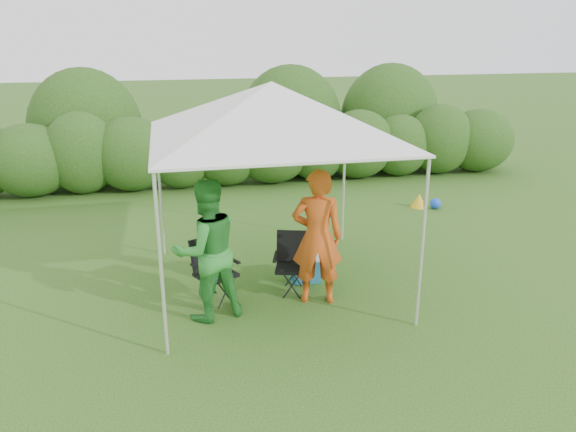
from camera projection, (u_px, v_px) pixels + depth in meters
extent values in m
plane|color=#3A651F|center=(280.00, 300.00, 7.53)|extent=(70.00, 70.00, 0.00)
ellipsoid|color=#2C5319|center=(30.00, 160.00, 11.98)|extent=(1.80, 1.53, 1.57)
cylinder|color=#382616|center=(34.00, 189.00, 12.18)|extent=(0.12, 0.12, 0.30)
ellipsoid|color=#2C5319|center=(81.00, 153.00, 12.15)|extent=(1.58, 1.34, 1.80)
cylinder|color=#382616|center=(85.00, 186.00, 12.39)|extent=(0.12, 0.12, 0.30)
ellipsoid|color=#2C5319|center=(132.00, 154.00, 12.39)|extent=(1.72, 1.47, 1.65)
cylinder|color=#382616|center=(135.00, 184.00, 12.61)|extent=(0.12, 0.12, 0.30)
ellipsoid|color=#2C5319|center=(181.00, 155.00, 12.63)|extent=(1.50, 1.28, 1.50)
cylinder|color=#382616|center=(182.00, 181.00, 12.82)|extent=(0.12, 0.12, 0.30)
ellipsoid|color=#2C5319|center=(227.00, 148.00, 12.81)|extent=(1.65, 1.40, 1.73)
cylinder|color=#382616|center=(228.00, 179.00, 13.04)|extent=(0.12, 0.12, 0.30)
ellipsoid|color=#2C5319|center=(273.00, 150.00, 13.05)|extent=(1.80, 1.53, 1.57)
cylinder|color=#382616|center=(273.00, 176.00, 13.25)|extent=(0.12, 0.12, 0.30)
ellipsoid|color=#2C5319|center=(316.00, 143.00, 13.23)|extent=(1.58, 1.34, 1.80)
cylinder|color=#382616|center=(316.00, 174.00, 13.47)|extent=(0.12, 0.12, 0.30)
ellipsoid|color=#2C5319|center=(359.00, 144.00, 13.47)|extent=(1.72, 1.47, 1.65)
cylinder|color=#382616|center=(358.00, 171.00, 13.68)|extent=(0.12, 0.12, 0.30)
ellipsoid|color=#2C5319|center=(400.00, 145.00, 13.71)|extent=(1.50, 1.28, 1.50)
cylinder|color=#382616|center=(398.00, 169.00, 13.90)|extent=(0.12, 0.12, 0.30)
ellipsoid|color=#2C5319|center=(440.00, 139.00, 13.89)|extent=(1.65, 1.40, 1.73)
cylinder|color=#382616|center=(438.00, 167.00, 14.11)|extent=(0.12, 0.12, 0.30)
ellipsoid|color=#2C5319|center=(478.00, 140.00, 14.13)|extent=(1.80, 1.53, 1.57)
cylinder|color=#382616|center=(476.00, 165.00, 14.33)|extent=(0.12, 0.12, 0.30)
cylinder|color=silver|center=(161.00, 268.00, 5.96)|extent=(0.04, 0.04, 2.10)
cylinder|color=silver|center=(422.00, 245.00, 6.58)|extent=(0.04, 0.04, 2.10)
cylinder|color=silver|center=(160.00, 192.00, 8.74)|extent=(0.04, 0.04, 2.10)
cylinder|color=silver|center=(344.00, 181.00, 9.35)|extent=(0.04, 0.04, 2.10)
cube|color=white|center=(272.00, 137.00, 7.32)|extent=(3.10, 3.10, 0.03)
pyramid|color=white|center=(272.00, 109.00, 7.20)|extent=(3.10, 3.10, 0.70)
cube|color=black|center=(293.00, 268.00, 7.65)|extent=(0.55, 0.53, 0.04)
cube|color=black|center=(294.00, 246.00, 7.76)|extent=(0.47, 0.25, 0.43)
cube|color=black|center=(275.00, 257.00, 7.62)|extent=(0.15, 0.38, 0.03)
cube|color=black|center=(310.00, 258.00, 7.59)|extent=(0.15, 0.38, 0.03)
cylinder|color=black|center=(278.00, 285.00, 7.54)|extent=(0.02, 0.02, 0.37)
cylinder|color=black|center=(306.00, 286.00, 7.52)|extent=(0.02, 0.02, 0.37)
cylinder|color=black|center=(280.00, 274.00, 7.91)|extent=(0.02, 0.02, 0.37)
cylinder|color=black|center=(307.00, 274.00, 7.88)|extent=(0.02, 0.02, 0.37)
cube|color=black|center=(216.00, 275.00, 7.40)|extent=(0.62, 0.60, 0.04)
cube|color=black|center=(207.00, 253.00, 7.46)|extent=(0.47, 0.34, 0.45)
cube|color=black|center=(200.00, 269.00, 7.20)|extent=(0.23, 0.37, 0.03)
cube|color=black|center=(231.00, 259.00, 7.50)|extent=(0.23, 0.37, 0.03)
cylinder|color=black|center=(213.00, 297.00, 7.20)|extent=(0.02, 0.02, 0.38)
cylinder|color=black|center=(238.00, 288.00, 7.44)|extent=(0.02, 0.02, 0.38)
cylinder|color=black|center=(196.00, 287.00, 7.48)|extent=(0.02, 0.02, 0.38)
cylinder|color=black|center=(220.00, 279.00, 7.73)|extent=(0.02, 0.02, 0.38)
imported|color=#CC4B17|center=(317.00, 237.00, 7.25)|extent=(0.74, 0.57, 1.81)
imported|color=#2D8A30|center=(207.00, 250.00, 6.84)|extent=(1.03, 0.90, 1.80)
cube|color=#206A96|center=(305.00, 269.00, 8.08)|extent=(0.43, 0.32, 0.34)
cube|color=silver|center=(305.00, 258.00, 8.03)|extent=(0.45, 0.34, 0.03)
cylinder|color=#592D0C|center=(310.00, 250.00, 7.96)|extent=(0.06, 0.06, 0.23)
cone|color=gold|center=(419.00, 201.00, 11.42)|extent=(0.33, 0.33, 0.28)
sphere|color=blue|center=(435.00, 204.00, 11.31)|extent=(0.22, 0.22, 0.22)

